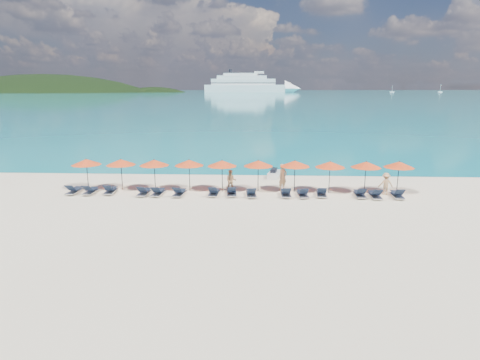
{
  "coord_description": "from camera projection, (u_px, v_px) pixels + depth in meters",
  "views": [
    {
      "loc": [
        1.22,
        -22.91,
        7.22
      ],
      "look_at": [
        0.0,
        3.0,
        1.2
      ],
      "focal_mm": 30.0,
      "sensor_mm": 36.0,
      "label": 1
    }
  ],
  "objects": [
    {
      "name": "lounger_12",
      "position": [
        360.0,
        194.0,
        26.94
      ],
      "size": [
        0.69,
        1.73,
        0.66
      ],
      "rotation": [
        0.0,
        0.0,
        -0.04
      ],
      "color": "silver",
      "rests_on": "ground"
    },
    {
      "name": "umbrella_8",
      "position": [
        366.0,
        165.0,
        27.6
      ],
      "size": [
        2.1,
        2.1,
        2.28
      ],
      "color": "black",
      "rests_on": "ground"
    },
    {
      "name": "lounger_6",
      "position": [
        214.0,
        192.0,
        27.34
      ],
      "size": [
        0.69,
        1.72,
        0.66
      ],
      "rotation": [
        0.0,
        0.0,
        -0.04
      ],
      "color": "silver",
      "rests_on": "ground"
    },
    {
      "name": "sailboat_near",
      "position": [
        392.0,
        92.0,
        563.34
      ],
      "size": [
        5.67,
        1.89,
        10.39
      ],
      "color": "white",
      "rests_on": "ground"
    },
    {
      "name": "lounger_14",
      "position": [
        397.0,
        194.0,
        26.74
      ],
      "size": [
        0.74,
        1.74,
        0.66
      ],
      "rotation": [
        0.0,
        0.0,
        -0.07
      ],
      "color": "silver",
      "rests_on": "ground"
    },
    {
      "name": "lounger_5",
      "position": [
        179.0,
        192.0,
        27.26
      ],
      "size": [
        0.77,
        1.75,
        0.66
      ],
      "rotation": [
        0.0,
        0.0,
        -0.09
      ],
      "color": "silver",
      "rests_on": "ground"
    },
    {
      "name": "umbrella_2",
      "position": [
        154.0,
        163.0,
        28.32
      ],
      "size": [
        2.1,
        2.1,
        2.28
      ],
      "color": "black",
      "rests_on": "ground"
    },
    {
      "name": "lounger_8",
      "position": [
        251.0,
        193.0,
        27.09
      ],
      "size": [
        0.77,
        1.75,
        0.66
      ],
      "rotation": [
        0.0,
        0.0,
        0.09
      ],
      "color": "silver",
      "rests_on": "ground"
    },
    {
      "name": "lounger_11",
      "position": [
        322.0,
        193.0,
        27.15
      ],
      "size": [
        0.76,
        1.75,
        0.66
      ],
      "rotation": [
        0.0,
        0.0,
        -0.09
      ],
      "color": "silver",
      "rests_on": "ground"
    },
    {
      "name": "beachgoer_b",
      "position": [
        231.0,
        181.0,
        28.35
      ],
      "size": [
        0.77,
        0.47,
        1.54
      ],
      "primitive_type": "imported",
      "rotation": [
        0.0,
        0.0,
        0.06
      ],
      "color": "tan",
      "rests_on": "ground"
    },
    {
      "name": "lounger_3",
      "position": [
        144.0,
        192.0,
        27.44
      ],
      "size": [
        0.68,
        1.72,
        0.66
      ],
      "rotation": [
        0.0,
        0.0,
        -0.04
      ],
      "color": "silver",
      "rests_on": "ground"
    },
    {
      "name": "lounger_0",
      "position": [
        74.0,
        190.0,
        27.85
      ],
      "size": [
        0.68,
        1.72,
        0.66
      ],
      "rotation": [
        0.0,
        0.0,
        -0.04
      ],
      "color": "silver",
      "rests_on": "ground"
    },
    {
      "name": "lounger_1",
      "position": [
        91.0,
        190.0,
        27.76
      ],
      "size": [
        0.64,
        1.71,
        0.66
      ],
      "rotation": [
        0.0,
        0.0,
        -0.01
      ],
      "color": "silver",
      "rests_on": "ground"
    },
    {
      "name": "lounger_10",
      "position": [
        303.0,
        193.0,
        27.0
      ],
      "size": [
        0.72,
        1.73,
        0.66
      ],
      "rotation": [
        0.0,
        0.0,
        0.06
      ],
      "color": "silver",
      "rests_on": "ground"
    },
    {
      "name": "beachgoer_c",
      "position": [
        386.0,
        184.0,
        27.41
      ],
      "size": [
        1.01,
        0.5,
        1.54
      ],
      "primitive_type": "imported",
      "rotation": [
        0.0,
        0.0,
        3.19
      ],
      "color": "tan",
      "rests_on": "ground"
    },
    {
      "name": "lounger_2",
      "position": [
        110.0,
        190.0,
        27.85
      ],
      "size": [
        0.73,
        1.74,
        0.66
      ],
      "rotation": [
        0.0,
        0.0,
        0.07
      ],
      "color": "silver",
      "rests_on": "ground"
    },
    {
      "name": "ground",
      "position": [
        238.0,
        211.0,
        23.98
      ],
      "size": [
        1400.0,
        1400.0,
        0.0
      ],
      "primitive_type": "plane",
      "color": "beige"
    },
    {
      "name": "headland_main",
      "position": [
        48.0,
        120.0,
        571.73
      ],
      "size": [
        374.0,
        242.0,
        126.5
      ],
      "color": "black",
      "rests_on": "ground"
    },
    {
      "name": "umbrella_5",
      "position": [
        258.0,
        163.0,
        28.05
      ],
      "size": [
        2.1,
        2.1,
        2.28
      ],
      "color": "black",
      "rests_on": "ground"
    },
    {
      "name": "umbrella_0",
      "position": [
        86.0,
        162.0,
        28.55
      ],
      "size": [
        2.1,
        2.1,
        2.28
      ],
      "color": "black",
      "rests_on": "ground"
    },
    {
      "name": "cruise_ship",
      "position": [
        253.0,
        85.0,
        587.65
      ],
      "size": [
        140.49,
        24.05,
        39.04
      ],
      "rotation": [
        0.0,
        0.0,
        -0.01
      ],
      "color": "white",
      "rests_on": "ground"
    },
    {
      "name": "lounger_13",
      "position": [
        375.0,
        195.0,
        26.7
      ],
      "size": [
        0.65,
        1.71,
        0.66
      ],
      "rotation": [
        0.0,
        0.0,
        -0.02
      ],
      "color": "silver",
      "rests_on": "ground"
    },
    {
      "name": "beachgoer_a",
      "position": [
        283.0,
        177.0,
        28.5
      ],
      "size": [
        0.83,
        0.8,
        1.92
      ],
      "primitive_type": "imported",
      "rotation": [
        0.0,
        0.0,
        0.68
      ],
      "color": "tan",
      "rests_on": "ground"
    },
    {
      "name": "lounger_4",
      "position": [
        158.0,
        192.0,
        27.37
      ],
      "size": [
        0.71,
        1.73,
        0.66
      ],
      "rotation": [
        0.0,
        0.0,
        -0.05
      ],
      "color": "silver",
      "rests_on": "ground"
    },
    {
      "name": "umbrella_4",
      "position": [
        222.0,
        163.0,
        28.05
      ],
      "size": [
        2.1,
        2.1,
        2.28
      ],
      "color": "black",
      "rests_on": "ground"
    },
    {
      "name": "umbrella_1",
      "position": [
        121.0,
        162.0,
        28.49
      ],
      "size": [
        2.1,
        2.1,
        2.28
      ],
      "color": "black",
      "rests_on": "ground"
    },
    {
      "name": "lounger_9",
      "position": [
        286.0,
        193.0,
        27.09
      ],
      "size": [
        0.66,
        1.71,
        0.66
      ],
      "rotation": [
        0.0,
        0.0,
        0.02
      ],
      "color": "silver",
      "rests_on": "ground"
    },
    {
      "name": "umbrella_7",
      "position": [
        330.0,
        164.0,
        27.65
      ],
      "size": [
        2.1,
        2.1,
        2.28
      ],
      "color": "black",
      "rests_on": "ground"
    },
    {
      "name": "sailboat_far",
      "position": [
        440.0,
        92.0,
        553.7
      ],
      "size": [
        5.69,
        1.9,
        10.42
      ],
      "color": "white",
      "rests_on": "ground"
    },
    {
      "name": "jetski",
      "position": [
        274.0,
        174.0,
        32.72
      ],
      "size": [
        1.16,
        2.16,
        0.73
      ],
      "rotation": [
        0.0,
        0.0,
        -0.2
      ],
      "color": "silver",
      "rests_on": "ground"
    },
    {
      "name": "sea",
      "position": [
        259.0,
        92.0,
        666.2
      ],
      "size": [
        1600.0,
        1300.0,
        0.01
      ],
      "primitive_type": "cube",
      "color": "#1FA9B2",
      "rests_on": "ground"
    },
    {
      "name": "umbrella_3",
      "position": [
        189.0,
        163.0,
        28.27
      ],
      "size": [
        2.1,
        2.1,
        2.28
      ],
      "color": "black",
      "rests_on": "ground"
    },
    {
      "name": "lounger_7",
      "position": [
        232.0,
        192.0,
        27.35
      ],
      "size": [
        0.77,
        1.75,
        0.66
      ],
      "rotation": [
        0.0,
        0.0,
        0.09
      ],
      "color": "silver",
      "rests_on": "ground"
    },
    {
      "name": "umbrella_9",
      "position": [
        399.0,
        165.0,
        27.61
      ],
      "size": [
        2.1,
        2.1,
        2.28
      ],
      "color": "black",
      "rests_on": "ground"
    },
    {
      "name": "umbrella_6",
      "position": [
        295.0,
        164.0,
        27.97
      ],
      "size": [
        2.1,
        2.1,
        2.28
      ],
      "color": "black",
      "rests_on": "ground"
    },
    {
      "name": "headland_small",
      "position": [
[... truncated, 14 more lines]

